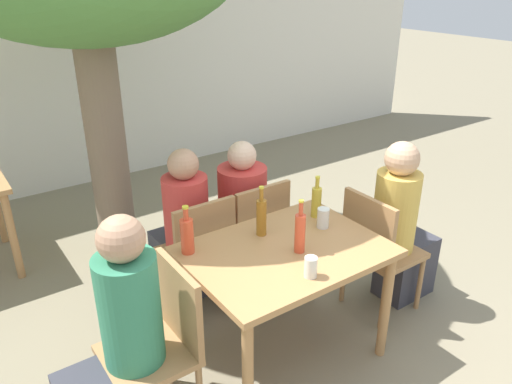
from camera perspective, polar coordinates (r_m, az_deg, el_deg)
ground_plane at (r=3.38m, az=3.05°, el=-17.86°), size 30.00×30.00×0.00m
cafe_building_wall at (r=5.75m, az=-19.28°, el=14.41°), size 10.00×0.08×2.80m
dining_table_front at (r=2.97m, az=3.35°, el=-8.21°), size 1.14×0.84×0.78m
patio_chair_0 at (r=2.73m, az=-10.70°, el=-16.02°), size 0.44×0.44×0.92m
patio_chair_1 at (r=3.54m, az=13.66°, el=-6.05°), size 0.44×0.44×0.92m
patio_chair_2 at (r=3.41m, az=-6.60°, el=-6.65°), size 0.44×0.44×0.92m
patio_chair_3 at (r=3.62m, az=-0.23°, el=-4.55°), size 0.44×0.44×0.92m
person_seated_0 at (r=2.65m, az=-15.58°, el=-16.84°), size 0.55×0.30×1.27m
person_seated_1 at (r=3.68m, az=16.21°, el=-4.40°), size 0.55×0.30×1.25m
person_seated_2 at (r=3.59m, az=-8.46°, el=-4.85°), size 0.31×0.55×1.20m
person_seated_3 at (r=3.79m, az=-2.28°, el=-3.11°), size 0.36×0.58×1.17m
soda_bottle_0 at (r=2.85m, az=-7.88°, el=-4.87°), size 0.08×0.08×0.29m
soda_bottle_1 at (r=2.84m, az=5.05°, el=-4.57°), size 0.06×0.06×0.33m
oil_cruet_2 at (r=3.25m, az=6.92°, el=-1.04°), size 0.06×0.06×0.28m
amber_bottle_3 at (r=3.00m, az=0.62°, el=-2.78°), size 0.06×0.06×0.32m
drinking_glass_0 at (r=2.66m, az=6.27°, el=-8.52°), size 0.07×0.07×0.12m
drinking_glass_1 at (r=3.14m, az=7.67°, el=-2.96°), size 0.08×0.08×0.13m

